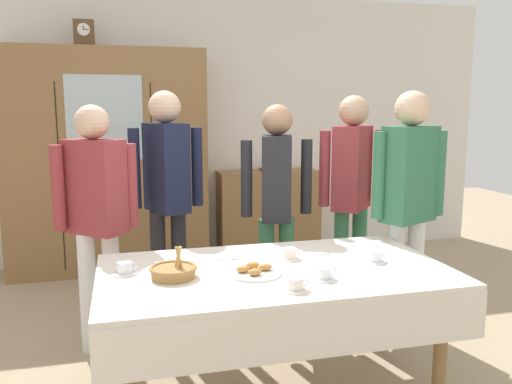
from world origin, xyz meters
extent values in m
plane|color=tan|center=(0.00, 0.00, 0.00)|extent=(12.00, 12.00, 0.00)
cube|color=silver|center=(0.00, 2.65, 1.35)|extent=(6.40, 0.10, 2.70)
cylinder|color=olive|center=(0.78, -0.57, 0.35)|extent=(0.07, 0.07, 0.70)
cylinder|color=olive|center=(-0.78, 0.17, 0.35)|extent=(0.07, 0.07, 0.70)
cylinder|color=olive|center=(0.78, 0.17, 0.35)|extent=(0.07, 0.07, 0.70)
cube|color=silver|center=(0.00, -0.20, 0.71)|extent=(1.85, 1.02, 0.03)
cube|color=silver|center=(0.00, -0.71, 0.58)|extent=(1.85, 0.01, 0.24)
cube|color=olive|center=(-0.90, 2.35, 1.06)|extent=(1.85, 0.45, 2.11)
cube|color=silver|center=(-0.90, 2.13, 1.48)|extent=(0.67, 0.01, 0.76)
cube|color=black|center=(-1.31, 2.13, 0.95)|extent=(0.01, 0.01, 1.69)
cube|color=black|center=(-0.49, 2.13, 0.95)|extent=(0.01, 0.01, 1.69)
cube|color=brown|center=(-1.05, 2.35, 2.23)|extent=(0.18, 0.10, 0.24)
cylinder|color=white|center=(-1.05, 2.30, 2.26)|extent=(0.11, 0.01, 0.11)
cube|color=black|center=(-1.05, 2.30, 2.28)|extent=(0.00, 0.00, 0.04)
cube|color=black|center=(-1.03, 2.30, 2.26)|extent=(0.05, 0.00, 0.00)
cube|color=olive|center=(0.70, 2.41, 0.46)|extent=(1.05, 0.35, 0.92)
cube|color=#99332D|center=(0.70, 2.41, 0.93)|extent=(0.16, 0.23, 0.02)
cube|color=#2D5184|center=(0.70, 2.41, 0.96)|extent=(0.14, 0.22, 0.03)
cylinder|color=white|center=(-0.78, -0.10, 0.73)|extent=(0.13, 0.13, 0.01)
cylinder|color=white|center=(-0.78, -0.10, 0.76)|extent=(0.08, 0.08, 0.05)
torus|color=white|center=(-0.74, -0.10, 0.77)|extent=(0.04, 0.01, 0.04)
cylinder|color=#47230F|center=(-0.78, -0.10, 0.78)|extent=(0.06, 0.06, 0.01)
cylinder|color=white|center=(0.19, -0.44, 0.73)|extent=(0.13, 0.13, 0.01)
cylinder|color=white|center=(0.19, -0.44, 0.76)|extent=(0.08, 0.08, 0.05)
torus|color=white|center=(0.23, -0.44, 0.77)|extent=(0.04, 0.01, 0.04)
cylinder|color=white|center=(0.57, -0.23, 0.73)|extent=(0.13, 0.13, 0.01)
cylinder|color=white|center=(0.57, -0.23, 0.76)|extent=(0.08, 0.08, 0.05)
torus|color=white|center=(0.61, -0.23, 0.77)|extent=(0.04, 0.01, 0.04)
cylinder|color=white|center=(0.13, -0.06, 0.73)|extent=(0.13, 0.13, 0.01)
cylinder|color=white|center=(0.13, -0.06, 0.76)|extent=(0.08, 0.08, 0.05)
torus|color=white|center=(0.17, -0.06, 0.77)|extent=(0.04, 0.01, 0.04)
cylinder|color=#47230F|center=(0.13, -0.06, 0.78)|extent=(0.06, 0.06, 0.01)
cylinder|color=white|center=(0.00, -0.55, 0.73)|extent=(0.13, 0.13, 0.01)
cylinder|color=white|center=(0.00, -0.55, 0.76)|extent=(0.08, 0.08, 0.05)
torus|color=white|center=(0.04, -0.55, 0.77)|extent=(0.04, 0.01, 0.04)
cylinder|color=#9E7542|center=(-0.54, -0.22, 0.75)|extent=(0.22, 0.22, 0.05)
torus|color=#9E7542|center=(-0.54, -0.22, 0.78)|extent=(0.24, 0.24, 0.02)
cylinder|color=tan|center=(-0.51, -0.23, 0.83)|extent=(0.03, 0.03, 0.12)
cylinder|color=tan|center=(-0.51, -0.22, 0.83)|extent=(0.04, 0.03, 0.12)
cylinder|color=tan|center=(-0.51, -0.21, 0.83)|extent=(0.04, 0.03, 0.12)
cylinder|color=white|center=(-0.13, -0.26, 0.73)|extent=(0.28, 0.28, 0.01)
ellipsoid|color=#BC7F3D|center=(-0.07, -0.26, 0.76)|extent=(0.07, 0.05, 0.04)
ellipsoid|color=#BC7F3D|center=(-0.12, -0.21, 0.76)|extent=(0.07, 0.05, 0.04)
ellipsoid|color=#BC7F3D|center=(-0.19, -0.26, 0.76)|extent=(0.07, 0.05, 0.04)
ellipsoid|color=#BC7F3D|center=(-0.14, -0.32, 0.76)|extent=(0.07, 0.05, 0.04)
cube|color=silver|center=(0.33, -0.02, 0.73)|extent=(0.10, 0.01, 0.00)
ellipsoid|color=silver|center=(0.38, -0.02, 0.73)|extent=(0.03, 0.02, 0.01)
cube|color=silver|center=(-0.23, 0.01, 0.73)|extent=(0.10, 0.01, 0.00)
ellipsoid|color=silver|center=(-0.17, 0.01, 0.73)|extent=(0.03, 0.02, 0.01)
cylinder|color=#232328|center=(-0.54, 0.96, 0.42)|extent=(0.11, 0.11, 0.84)
cylinder|color=#232328|center=(-0.39, 0.96, 0.42)|extent=(0.11, 0.11, 0.84)
cube|color=#191E38|center=(-0.46, 0.96, 1.15)|extent=(0.32, 0.41, 0.63)
sphere|color=#DBB293|center=(-0.46, 0.96, 1.58)|extent=(0.23, 0.23, 0.23)
cylinder|color=#191E38|center=(-0.68, 0.96, 1.15)|extent=(0.08, 0.08, 0.57)
cylinder|color=#191E38|center=(-0.24, 0.96, 1.15)|extent=(0.08, 0.08, 0.57)
cylinder|color=silver|center=(-1.01, 0.61, 0.39)|extent=(0.11, 0.11, 0.79)
cylinder|color=silver|center=(-0.86, 0.61, 0.39)|extent=(0.11, 0.11, 0.79)
cube|color=#933338|center=(-0.94, 0.61, 1.08)|extent=(0.40, 0.39, 0.59)
sphere|color=#DBB293|center=(-0.94, 0.61, 1.49)|extent=(0.21, 0.21, 0.21)
cylinder|color=#933338|center=(-1.16, 0.61, 1.08)|extent=(0.08, 0.08, 0.53)
cylinder|color=#933338|center=(-0.72, 0.61, 1.08)|extent=(0.08, 0.08, 0.53)
cylinder|color=#33704C|center=(0.21, 0.72, 0.40)|extent=(0.11, 0.11, 0.79)
cylinder|color=#33704C|center=(0.36, 0.72, 0.40)|extent=(0.11, 0.11, 0.79)
cube|color=#232328|center=(0.29, 0.72, 1.09)|extent=(0.30, 0.40, 0.59)
sphere|color=tan|center=(0.29, 0.72, 1.49)|extent=(0.21, 0.21, 0.21)
cylinder|color=#232328|center=(0.07, 0.72, 1.09)|extent=(0.08, 0.08, 0.53)
cylinder|color=#232328|center=(0.51, 0.72, 1.09)|extent=(0.08, 0.08, 0.53)
cylinder|color=silver|center=(0.97, 0.25, 0.42)|extent=(0.11, 0.11, 0.83)
cylinder|color=silver|center=(1.12, 0.25, 0.42)|extent=(0.11, 0.11, 0.83)
cube|color=#33704C|center=(1.05, 0.25, 1.14)|extent=(0.41, 0.33, 0.62)
sphere|color=#DBB293|center=(1.05, 0.25, 1.57)|extent=(0.23, 0.23, 0.23)
cylinder|color=#33704C|center=(0.83, 0.25, 1.14)|extent=(0.08, 0.08, 0.56)
cylinder|color=#33704C|center=(1.27, 0.25, 1.14)|extent=(0.08, 0.08, 0.56)
cylinder|color=#33704C|center=(0.81, 0.78, 0.41)|extent=(0.11, 0.11, 0.82)
cylinder|color=#33704C|center=(0.96, 0.78, 0.41)|extent=(0.11, 0.11, 0.82)
cube|color=#933338|center=(0.89, 0.78, 1.13)|extent=(0.39, 0.40, 0.62)
sphere|color=tan|center=(0.89, 0.78, 1.55)|extent=(0.22, 0.22, 0.22)
cylinder|color=#933338|center=(0.67, 0.78, 1.13)|extent=(0.08, 0.08, 0.56)
cylinder|color=#933338|center=(1.11, 0.78, 1.13)|extent=(0.08, 0.08, 0.56)
camera|label=1|loc=(-0.77, -2.78, 1.58)|focal=36.74mm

